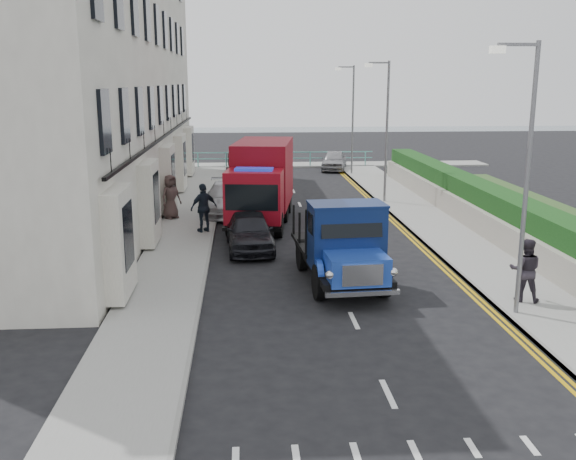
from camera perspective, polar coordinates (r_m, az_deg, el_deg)
The scene contains 21 objects.
ground at distance 18.70m, azimuth 4.84°, elevation -5.81°, with size 120.00×120.00×0.00m, color black.
pavement_west at distance 27.25m, azimuth -8.97°, elevation 0.26°, with size 2.40×38.00×0.12m, color gray.
pavement_east at distance 28.32m, azimuth 12.70°, elevation 0.58°, with size 2.60×38.00×0.12m, color gray.
promenade at distance 46.94m, azimuth -0.56°, elevation 5.80°, with size 30.00×2.50×0.12m, color gray.
sea_plane at distance 77.76m, azimuth -1.96°, elevation 8.66°, with size 120.00×120.00×0.00m, color #4E5F6A.
terrace_west at distance 31.21m, azimuth -16.91°, elevation 14.63°, with size 6.31×30.20×14.25m.
garden_east at distance 28.77m, azimuth 16.43°, elevation 2.26°, with size 1.45×28.00×1.75m.
seafront_railing at distance 46.08m, azimuth -0.51°, elevation 6.31°, with size 13.00×0.08×1.11m.
lamp_near at distance 17.09m, azimuth 20.20°, elevation 5.41°, with size 1.23×0.18×7.00m.
lamp_mid at distance 32.30m, azimuth 8.58°, elevation 9.33°, with size 1.23×0.18×7.00m.
lamp_far at distance 42.10m, azimuth 5.62°, elevation 10.27°, with size 1.23×0.18×7.00m.
bedford_lorry at distance 19.03m, azimuth 5.07°, elevation -1.75°, with size 2.52×5.59×2.58m.
red_lorry at distance 27.74m, azimuth -2.34°, elevation 4.41°, with size 3.16×6.90×3.48m.
parked_car_front at distance 23.45m, azimuth -3.42°, elevation -0.11°, with size 1.64×4.08×1.39m, color black.
parked_car_mid at distance 29.95m, azimuth -3.57°, elevation 2.86°, with size 1.54×4.42×1.46m, color #62ADD3.
parked_car_rear at distance 30.01m, azimuth -5.49°, elevation 2.81°, with size 1.99×4.89×1.42m, color #B6B7BC.
seafront_car_left at distance 44.78m, azimuth -3.50°, elevation 6.39°, with size 2.72×5.89×1.64m, color black.
seafront_car_right at distance 44.80m, azimuth 4.12°, elevation 6.20°, with size 1.59×3.95×1.35m, color #99989D.
pedestrian_east_far at distance 18.76m, azimuth 20.35°, elevation -3.35°, with size 0.86×0.67×1.76m, color #2E2932.
pedestrian_west_near at distance 25.87m, azimuth -7.49°, elevation 1.97°, with size 1.15×0.48×1.96m, color #19212D.
pedestrian_west_far at distance 28.66m, azimuth -10.38°, elevation 2.93°, with size 0.95×0.62×1.94m, color #453532.
Camera 1 is at (-2.80, -17.47, 6.06)m, focal length 40.00 mm.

